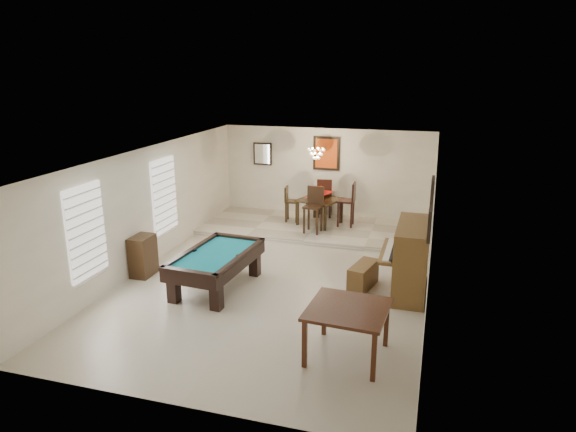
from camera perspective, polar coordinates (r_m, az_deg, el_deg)
The scene contains 25 objects.
ground_plane at distance 10.92m, azimuth -0.89°, elevation -6.71°, with size 6.00×9.00×0.02m, color beige.
wall_back at distance 14.71m, azimuth 4.28°, elevation 4.67°, with size 6.00×0.04×2.60m, color silver.
wall_front at distance 6.61m, azimuth -12.72°, elevation -10.77°, with size 6.00×0.04×2.60m, color silver.
wall_left at distance 11.69m, azimuth -15.12°, elevation 1.07°, with size 0.04×9.00×2.60m, color silver.
wall_right at distance 10.05m, azimuth 15.66°, elevation -1.45°, with size 0.04×9.00×2.60m, color silver.
ceiling at distance 10.19m, azimuth -0.95°, elevation 6.93°, with size 6.00×9.00×0.04m, color white.
dining_step at distance 13.84m, azimuth 3.08°, elevation -1.36°, with size 6.00×2.50×0.12m, color beige.
window_left_front at distance 9.92m, azimuth -21.52°, elevation -1.63°, with size 0.06×1.00×1.70m, color white.
window_left_rear at distance 12.15m, azimuth -13.58°, elevation 2.24°, with size 0.06×1.00×1.70m, color white.
pool_table at distance 10.32m, azimuth -7.94°, elevation -6.06°, with size 1.17×2.15×0.72m, color black, non-canonical shape.
square_table at distance 7.99m, azimuth 6.59°, elevation -12.67°, with size 1.17×1.17×0.81m, color #361A0D, non-canonical shape.
upright_piano at distance 10.19m, azimuth 12.66°, elevation -4.58°, with size 0.93×1.67×1.39m, color brown, non-canonical shape.
piano_bench at distance 10.40m, azimuth 8.34°, elevation -6.59°, with size 0.34×0.88×0.49m, color brown.
apothecary_chest at distance 11.22m, azimuth -15.81°, elevation -4.28°, with size 0.38×0.58×0.86m, color black.
dining_table at distance 13.92m, azimuth 3.55°, elevation 0.75°, with size 1.00×1.00×0.82m, color black, non-canonical shape.
flower_vase at distance 13.78m, azimuth 3.59°, elevation 2.90°, with size 0.14×0.14×0.25m, color #A8110E, non-canonical shape.
dining_chair_south at distance 13.15m, azimuth 2.79°, elevation 0.64°, with size 0.44×0.44×1.18m, color black, non-canonical shape.
dining_chair_north at distance 14.60m, azimuth 4.12°, elevation 2.08°, with size 0.41×0.41×1.12m, color black, non-canonical shape.
dining_chair_west at distance 14.13m, azimuth 0.47°, elevation 1.34°, with size 0.36×0.36×0.97m, color black, non-canonical shape.
dining_chair_east at distance 13.78m, azimuth 6.46°, elevation 1.30°, with size 0.44×0.44×1.19m, color black, non-canonical shape.
chandelier at distance 13.30m, azimuth 3.17°, elevation 7.39°, with size 0.44×0.44×0.60m, color #FFE5B2, non-canonical shape.
back_painting at distance 14.56m, azimuth 4.29°, elevation 6.95°, with size 0.75×0.06×0.95m, color #D84C14.
back_mirror at distance 15.08m, azimuth -2.84°, elevation 6.92°, with size 0.55×0.06×0.65m, color white.
right_picture_upper at distance 10.18m, azimuth 15.73°, elevation 2.28°, with size 0.06×0.55×0.65m, color slate.
right_picture_lower at distance 8.97m, azimuth 15.47°, elevation -0.88°, with size 0.06×0.45×0.55m, color gray.
Camera 1 is at (2.98, -9.60, 4.27)m, focal length 32.00 mm.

